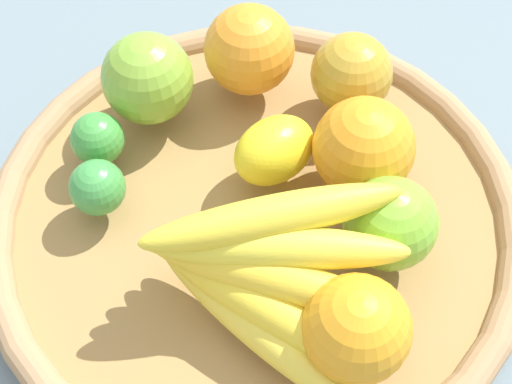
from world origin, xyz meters
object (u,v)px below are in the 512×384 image
(apple_0, at_px, (352,74))
(apple_2, at_px, (147,78))
(lemon_0, at_px, (273,150))
(lime_0, at_px, (97,140))
(banana_bunch, at_px, (266,274))
(lime_1, at_px, (97,187))
(orange_0, at_px, (356,329))
(orange_1, at_px, (364,148))
(apple_1, at_px, (389,227))
(orange_2, at_px, (249,50))

(apple_0, distance_m, apple_2, 0.17)
(lemon_0, bearing_deg, lime_0, 106.30)
(banana_bunch, height_order, lime_1, banana_bunch)
(banana_bunch, distance_m, apple_0, 0.21)
(apple_2, bearing_deg, banana_bunch, -130.85)
(orange_0, relative_size, lemon_0, 1.06)
(orange_1, bearing_deg, apple_2, 88.43)
(apple_1, relative_size, lime_0, 1.60)
(lemon_0, distance_m, apple_1, 0.12)
(orange_0, distance_m, lime_0, 0.27)
(orange_0, height_order, apple_2, apple_2)
(apple_1, relative_size, apple_2, 0.91)
(banana_bunch, bearing_deg, lime_1, 77.58)
(orange_0, relative_size, orange_2, 0.95)
(banana_bunch, bearing_deg, apple_1, -42.45)
(lemon_0, height_order, apple_2, apple_2)
(orange_0, relative_size, orange_1, 0.93)
(banana_bunch, bearing_deg, orange_0, -101.23)
(apple_1, relative_size, orange_1, 0.88)
(orange_2, bearing_deg, lime_0, 146.57)
(apple_1, distance_m, lime_1, 0.23)
(lime_1, xyz_separation_m, lime_0, (0.04, 0.02, -0.00))
(orange_0, relative_size, banana_bunch, 0.40)
(lime_0, relative_size, orange_1, 0.55)
(banana_bunch, xyz_separation_m, lime_0, (0.08, 0.18, -0.02))
(apple_1, bearing_deg, apple_2, 73.96)
(lime_0, height_order, apple_2, apple_2)
(lemon_0, distance_m, lime_0, 0.14)
(orange_0, distance_m, apple_0, 0.24)
(orange_2, height_order, orange_1, orange_1)
(lemon_0, distance_m, banana_bunch, 0.13)
(lime_0, bearing_deg, apple_1, -90.61)
(banana_bunch, distance_m, lime_1, 0.16)
(lime_1, distance_m, apple_2, 0.11)
(apple_0, bearing_deg, banana_bunch, -178.60)
(orange_2, bearing_deg, lime_1, 160.49)
(apple_1, relative_size, lime_1, 1.58)
(lemon_0, relative_size, apple_1, 1.00)
(apple_0, bearing_deg, apple_1, -152.28)
(lime_1, bearing_deg, lime_0, 29.10)
(lemon_0, height_order, apple_0, apple_0)
(orange_0, xyz_separation_m, apple_1, (0.09, 0.00, -0.00))
(banana_bunch, relative_size, lime_0, 4.29)
(orange_2, relative_size, apple_2, 1.01)
(lime_0, distance_m, apple_2, 0.07)
(lime_1, relative_size, orange_1, 0.55)
(lime_1, bearing_deg, orange_1, -61.31)
(lime_1, height_order, orange_1, orange_1)
(apple_0, xyz_separation_m, lime_0, (-0.14, 0.17, -0.01))
(orange_2, height_order, banana_bunch, banana_bunch)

